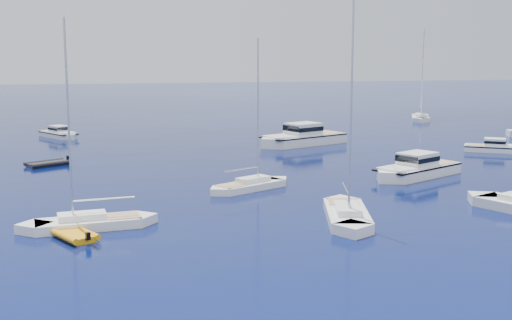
% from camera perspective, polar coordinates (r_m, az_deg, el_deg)
% --- Properties ---
extents(ground, '(400.00, 400.00, 0.00)m').
position_cam_1_polar(ground, '(34.05, 12.44, -9.83)').
color(ground, navy).
rests_on(ground, ground).
extents(motor_cruiser_centre, '(10.74, 8.05, 2.77)m').
position_cam_1_polar(motor_cruiser_centre, '(60.65, 13.43, -1.41)').
color(motor_cruiser_centre, white).
rests_on(motor_cruiser_centre, ground).
extents(motor_cruiser_far_r, '(7.46, 5.71, 1.93)m').
position_cam_1_polar(motor_cruiser_far_r, '(77.95, 19.77, 0.65)').
color(motor_cruiser_far_r, white).
rests_on(motor_cruiser_far_r, ground).
extents(motor_cruiser_distant, '(12.99, 8.89, 3.30)m').
position_cam_1_polar(motor_cruiser_distant, '(79.13, 3.88, 1.30)').
color(motor_cruiser_distant, silver).
rests_on(motor_cruiser_distant, ground).
extents(motor_cruiser_horizon, '(6.04, 7.46, 1.96)m').
position_cam_1_polar(motor_cruiser_horizon, '(89.10, -16.41, 1.85)').
color(motor_cruiser_horizon, silver).
rests_on(motor_cruiser_horizon, ground).
extents(sailboat_fore, '(4.86, 10.43, 14.84)m').
position_cam_1_polar(sailboat_fore, '(44.61, 7.75, -5.08)').
color(sailboat_fore, white).
rests_on(sailboat_fore, ground).
extents(sailboat_mid_l, '(9.42, 3.65, 13.49)m').
position_cam_1_polar(sailboat_mid_l, '(43.50, -14.09, -5.66)').
color(sailboat_mid_l, white).
rests_on(sailboat_mid_l, ground).
extents(sailboat_centre, '(8.43, 6.20, 12.47)m').
position_cam_1_polar(sailboat_centre, '(53.78, -0.51, -2.51)').
color(sailboat_centre, white).
rests_on(sailboat_centre, ground).
extents(sailboat_sails_far, '(6.43, 10.33, 14.87)m').
position_cam_1_polar(sailboat_sails_far, '(110.09, 13.84, 3.32)').
color(sailboat_sails_far, silver).
rests_on(sailboat_sails_far, ground).
extents(tender_yellow, '(3.79, 4.47, 0.95)m').
position_cam_1_polar(tender_yellow, '(41.55, -15.35, -6.42)').
color(tender_yellow, '#EA9F0D').
rests_on(tender_yellow, ground).
extents(tender_grey_far, '(4.86, 4.28, 0.95)m').
position_cam_1_polar(tender_grey_far, '(67.75, -17.32, -0.47)').
color(tender_grey_far, black).
rests_on(tender_grey_far, ground).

